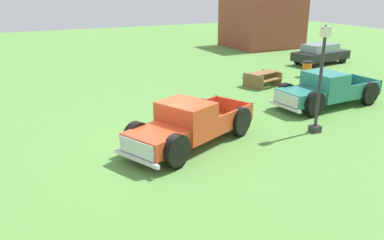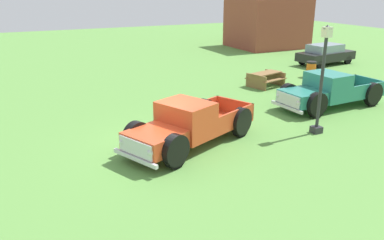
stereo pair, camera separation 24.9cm
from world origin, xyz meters
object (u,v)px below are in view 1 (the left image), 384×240
lamp_post_near (320,78)px  trash_can (307,69)px  pickup_truck_foreground (185,126)px  pickup_truck_behind_left (323,91)px  picnic_table (263,77)px  sedan_distant_a (321,53)px

lamp_post_near → trash_can: bearing=139.8°
pickup_truck_foreground → lamp_post_near: (0.86, 5.11, 1.34)m
pickup_truck_behind_left → picnic_table: (-4.47, -0.06, -0.27)m
pickup_truck_foreground → picnic_table: size_ratio=2.63×
lamp_post_near → trash_can: lamp_post_near is taller
picnic_table → trash_can: bearing=101.1°
pickup_truck_behind_left → sedan_distant_a: size_ratio=1.20×
pickup_truck_behind_left → trash_can: bearing=143.9°
pickup_truck_behind_left → lamp_post_near: lamp_post_near is taller
pickup_truck_behind_left → trash_can: (-5.23, 3.82, -0.29)m
sedan_distant_a → trash_can: 4.50m
lamp_post_near → trash_can: size_ratio=4.24×
pickup_truck_foreground → sedan_distant_a: (-9.37, 15.12, -0.02)m
sedan_distant_a → pickup_truck_behind_left: bearing=-43.3°
pickup_truck_behind_left → picnic_table: size_ratio=2.53×
pickup_truck_foreground → lamp_post_near: size_ratio=1.38×
pickup_truck_foreground → trash_can: bearing=120.3°
sedan_distant_a → trash_can: (2.66, -3.62, -0.27)m
pickup_truck_behind_left → picnic_table: bearing=-179.2°
sedan_distant_a → picnic_table: size_ratio=2.10×
picnic_table → trash_can: (-0.76, 3.88, -0.01)m
pickup_truck_foreground → picnic_table: (-5.95, 7.62, -0.27)m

